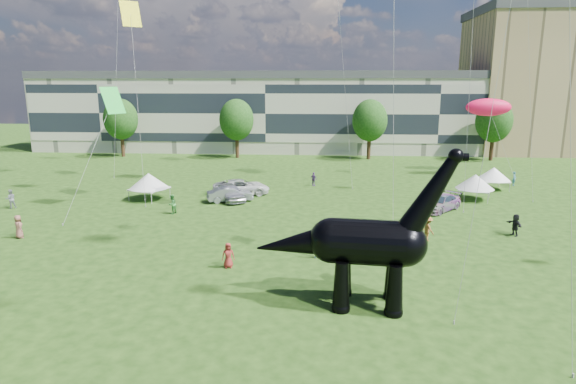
{
  "coord_description": "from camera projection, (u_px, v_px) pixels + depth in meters",
  "views": [
    {
      "loc": [
        0.75,
        -19.59,
        11.32
      ],
      "look_at": [
        -1.13,
        8.0,
        5.0
      ],
      "focal_mm": 30.0,
      "sensor_mm": 36.0,
      "label": 1
    }
  ],
  "objects": [
    {
      "name": "tree_far_left",
      "position": [
        120.0,
        116.0,
        73.76
      ],
      "size": [
        5.2,
        5.2,
        9.44
      ],
      "color": "#382314",
      "rests_on": "ground"
    },
    {
      "name": "ground",
      "position": [
        301.0,
        340.0,
        21.62
      ],
      "size": [
        220.0,
        220.0,
        0.0
      ],
      "primitive_type": "plane",
      "color": "#16330C",
      "rests_on": "ground"
    },
    {
      "name": "apartment_block",
      "position": [
        558.0,
        84.0,
        79.75
      ],
      "size": [
        28.0,
        18.0,
        22.0
      ],
      "primitive_type": "cube",
      "color": "tan",
      "rests_on": "ground"
    },
    {
      "name": "dinosaur_sculpture",
      "position": [
        360.0,
        245.0,
        24.48
      ],
      "size": [
        10.57,
        3.17,
        8.61
      ],
      "rotation": [
        0.0,
        0.0,
        -0.11
      ],
      "color": "black",
      "rests_on": "ground"
    },
    {
      "name": "visitors",
      "position": [
        286.0,
        226.0,
        35.95
      ],
      "size": [
        50.89,
        42.92,
        1.84
      ],
      "color": "maroon",
      "rests_on": "ground"
    },
    {
      "name": "gazebo_left",
      "position": [
        149.0,
        181.0,
        47.21
      ],
      "size": [
        4.87,
        4.87,
        2.64
      ],
      "rotation": [
        0.0,
        0.0,
        -0.36
      ],
      "color": "silver",
      "rests_on": "ground"
    },
    {
      "name": "tree_mid_right",
      "position": [
        370.0,
        117.0,
        71.24
      ],
      "size": [
        5.2,
        5.2,
        9.44
      ],
      "color": "#382314",
      "rests_on": "ground"
    },
    {
      "name": "car_dark",
      "position": [
        440.0,
        203.0,
        43.32
      ],
      "size": [
        4.88,
        5.07,
        1.45
      ],
      "primitive_type": "imported",
      "rotation": [
        0.0,
        0.0,
        -0.74
      ],
      "color": "#595960",
      "rests_on": "ground"
    },
    {
      "name": "kites",
      "position": [
        358.0,
        29.0,
        42.29
      ],
      "size": [
        59.45,
        51.94,
        31.5
      ],
      "color": "#E64C0F",
      "rests_on": "ground"
    },
    {
      "name": "tree_far_right",
      "position": [
        494.0,
        118.0,
        70.05
      ],
      "size": [
        5.2,
        5.2,
        9.44
      ],
      "color": "#382314",
      "rests_on": "ground"
    },
    {
      "name": "terrace_row",
      "position": [
        269.0,
        115.0,
        81.12
      ],
      "size": [
        78.0,
        11.0,
        12.0
      ],
      "primitive_type": "cube",
      "color": "beige",
      "rests_on": "ground"
    },
    {
      "name": "gazebo_near",
      "position": [
        475.0,
        182.0,
        47.2
      ],
      "size": [
        4.7,
        4.7,
        2.54
      ],
      "rotation": [
        0.0,
        0.0,
        -0.37
      ],
      "color": "silver",
      "rests_on": "ground"
    },
    {
      "name": "tree_mid_left",
      "position": [
        236.0,
        116.0,
        72.57
      ],
      "size": [
        5.2,
        5.2,
        9.44
      ],
      "color": "#382314",
      "rests_on": "ground"
    },
    {
      "name": "car_white",
      "position": [
        241.0,
        187.0,
        49.38
      ],
      "size": [
        6.32,
        4.24,
        1.61
      ],
      "primitive_type": "imported",
      "rotation": [
        0.0,
        0.0,
        1.87
      ],
      "color": "silver",
      "rests_on": "ground"
    },
    {
      "name": "car_grey",
      "position": [
        230.0,
        194.0,
        46.59
      ],
      "size": [
        4.62,
        2.84,
        1.44
      ],
      "primitive_type": "imported",
      "rotation": [
        0.0,
        0.0,
        1.9
      ],
      "color": "gray",
      "rests_on": "ground"
    },
    {
      "name": "car_silver",
      "position": [
        230.0,
        192.0,
        47.0
      ],
      "size": [
        4.16,
        5.17,
        1.65
      ],
      "primitive_type": "imported",
      "rotation": [
        0.0,
        0.0,
        0.54
      ],
      "color": "#B8B8BD",
      "rests_on": "ground"
    },
    {
      "name": "gazebo_far",
      "position": [
        494.0,
        174.0,
        51.73
      ],
      "size": [
        3.73,
        3.73,
        2.41
      ],
      "rotation": [
        0.0,
        0.0,
        0.08
      ],
      "color": "white",
      "rests_on": "ground"
    }
  ]
}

